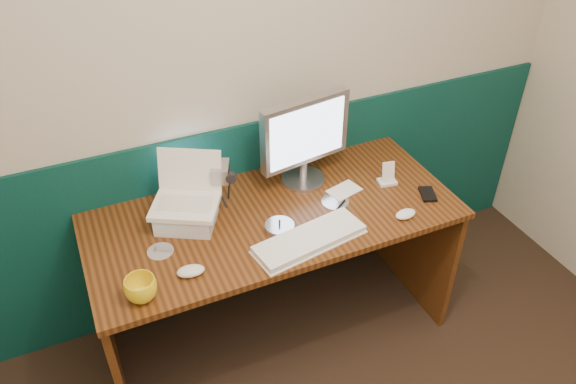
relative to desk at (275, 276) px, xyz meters
name	(u,v)px	position (x,y,z in m)	size (l,w,h in m)	color
back_wall	(226,75)	(-0.06, 0.37, 0.88)	(3.50, 0.04, 2.50)	#BFB6A2
wainscot	(236,215)	(-0.06, 0.36, 0.12)	(3.48, 0.02, 1.00)	#073029
desk	(275,276)	(0.00, 0.00, 0.00)	(1.60, 0.70, 0.75)	#391C0A
laptop_riser	(187,216)	(-0.36, 0.09, 0.42)	(0.23, 0.20, 0.08)	silver
laptop	(182,186)	(-0.36, 0.09, 0.57)	(0.27, 0.21, 0.22)	white
monitor	(304,141)	(0.22, 0.17, 0.59)	(0.43, 0.12, 0.43)	#A9A9AD
keyboard	(309,240)	(0.06, -0.23, 0.39)	(0.46, 0.15, 0.03)	white
mouse_right	(406,214)	(0.51, -0.25, 0.39)	(0.10, 0.06, 0.03)	white
mouse_left	(191,271)	(-0.43, -0.21, 0.39)	(0.11, 0.06, 0.04)	white
mug	(141,289)	(-0.62, -0.25, 0.42)	(0.12, 0.12, 0.09)	yellow
camcorder	(222,183)	(-0.17, 0.16, 0.48)	(0.10, 0.14, 0.22)	#AAAAAE
cd_spindle	(280,227)	(-0.02, -0.10, 0.39)	(0.12, 0.12, 0.03)	silver
cd_loose_a	(160,251)	(-0.50, -0.03, 0.38)	(0.11, 0.11, 0.00)	silver
cd_loose_b	(335,201)	(0.28, -0.03, 0.38)	(0.12, 0.12, 0.00)	#AFB7BF
pen	(337,209)	(0.27, -0.08, 0.38)	(0.01, 0.01, 0.15)	black
papers	(344,190)	(0.36, 0.03, 0.38)	(0.15, 0.10, 0.00)	white
dock	(387,182)	(0.57, 0.00, 0.38)	(0.08, 0.06, 0.02)	white
music_player	(388,172)	(0.57, 0.00, 0.44)	(0.06, 0.01, 0.10)	white
pda	(428,194)	(0.69, -0.16, 0.38)	(0.06, 0.11, 0.01)	black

